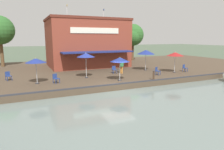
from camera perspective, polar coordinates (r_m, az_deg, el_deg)
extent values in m
plane|color=#4C5B47|center=(17.50, 1.82, -4.69)|extent=(220.00, 220.00, 0.00)
cube|color=#4C3D2D|center=(27.54, -8.25, 1.43)|extent=(22.00, 56.00, 0.60)
cube|color=#2D2D33|center=(17.43, 1.69, -2.55)|extent=(0.20, 50.40, 0.10)
cube|color=brown|center=(29.54, -7.29, 8.84)|extent=(7.87, 10.63, 6.35)
cube|color=#5C271C|center=(29.64, -7.44, 15.28)|extent=(8.03, 10.85, 0.30)
cube|color=navy|center=(25.00, -3.98, 6.60)|extent=(1.80, 9.04, 0.16)
cube|color=silver|center=(25.77, -4.73, 12.55)|extent=(0.08, 6.38, 0.70)
cylinder|color=silver|center=(30.59, -2.50, 16.66)|extent=(0.06, 0.06, 1.85)
cube|color=#2D5193|center=(30.52, -2.38, 18.14)|extent=(0.36, 0.03, 0.24)
cylinder|color=silver|center=(29.07, -12.73, 17.02)|extent=(0.06, 0.06, 2.12)
cube|color=gold|center=(29.02, -12.73, 18.85)|extent=(0.36, 0.03, 0.24)
cylinder|color=#B7B7B7|center=(25.42, 9.60, 4.02)|extent=(0.06, 0.06, 2.37)
cylinder|color=#2D2D33|center=(25.57, 9.52, 1.45)|extent=(0.36, 0.36, 0.06)
cone|color=navy|center=(25.32, 9.68, 6.50)|extent=(2.24, 2.24, 0.54)
cone|color=yellow|center=(25.32, 9.68, 6.55)|extent=(1.39, 1.39, 0.43)
sphere|color=yellow|center=(25.30, 9.70, 7.11)|extent=(0.08, 0.08, 0.08)
cylinder|color=#B7B7B7|center=(18.81, -20.76, 0.87)|extent=(0.06, 0.06, 2.13)
cylinder|color=#2D2D33|center=(18.99, -20.56, -2.20)|extent=(0.36, 0.36, 0.06)
cone|color=navy|center=(18.68, -20.96, 3.91)|extent=(1.78, 1.78, 0.39)
cone|color=yellow|center=(18.68, -20.96, 3.97)|extent=(1.10, 1.10, 0.31)
sphere|color=yellow|center=(18.66, -21.00, 4.50)|extent=(0.08, 0.08, 0.08)
cylinder|color=#B7B7B7|center=(18.85, 2.24, 1.49)|extent=(0.06, 0.06, 2.08)
cylinder|color=#2D2D33|center=(19.03, 2.22, -1.51)|extent=(0.36, 0.36, 0.06)
cone|color=navy|center=(18.72, 2.27, 4.45)|extent=(1.82, 1.82, 0.41)
cone|color=yellow|center=(18.72, 2.27, 4.51)|extent=(1.13, 1.13, 0.33)
sphere|color=yellow|center=(18.70, 2.27, 5.07)|extent=(0.08, 0.08, 0.08)
cylinder|color=#B7B7B7|center=(24.58, 17.48, 3.30)|extent=(0.06, 0.06, 2.23)
cylinder|color=#2D2D33|center=(24.73, 17.35, 0.81)|extent=(0.36, 0.36, 0.06)
cone|color=maroon|center=(24.48, 17.62, 5.73)|extent=(1.97, 1.97, 0.43)
cone|color=white|center=(24.48, 17.62, 5.78)|extent=(1.22, 1.22, 0.34)
sphere|color=white|center=(24.46, 17.65, 6.23)|extent=(0.08, 0.08, 0.08)
cylinder|color=#B7B7B7|center=(20.37, -7.40, 2.50)|extent=(0.06, 0.06, 2.37)
cylinder|color=#2D2D33|center=(20.56, -7.32, -0.69)|extent=(0.36, 0.36, 0.06)
cone|color=navy|center=(20.24, -7.47, 5.66)|extent=(1.83, 1.83, 0.40)
cone|color=white|center=(20.24, -7.47, 5.72)|extent=(1.13, 1.13, 0.32)
sphere|color=white|center=(20.23, -7.48, 6.22)|extent=(0.08, 0.08, 0.08)
cube|color=navy|center=(18.46, -14.74, -1.65)|extent=(0.05, 0.05, 0.42)
cube|color=navy|center=(18.23, -15.75, -1.85)|extent=(0.05, 0.05, 0.42)
cube|color=navy|center=(18.78, -15.48, -1.48)|extent=(0.05, 0.05, 0.42)
cube|color=navy|center=(18.55, -16.47, -1.67)|extent=(0.05, 0.05, 0.42)
cube|color=navy|center=(18.46, -15.64, -1.02)|extent=(0.59, 0.59, 0.05)
cube|color=navy|center=(18.58, -16.04, -0.26)|extent=(0.24, 0.41, 0.40)
cube|color=navy|center=(22.56, 13.64, 0.57)|extent=(0.05, 0.05, 0.42)
cube|color=navy|center=(22.21, 13.15, 0.44)|extent=(0.05, 0.05, 0.42)
cube|color=navy|center=(22.74, 12.75, 0.68)|extent=(0.05, 0.05, 0.42)
cube|color=navy|center=(22.40, 12.25, 0.56)|extent=(0.05, 0.05, 0.42)
cube|color=navy|center=(22.44, 12.97, 1.10)|extent=(0.58, 0.58, 0.05)
cube|color=navy|center=(22.50, 12.55, 1.72)|extent=(0.22, 0.42, 0.40)
cube|color=navy|center=(21.30, -26.70, -0.84)|extent=(0.05, 0.05, 0.42)
cube|color=navy|center=(21.15, -27.69, -1.00)|extent=(0.05, 0.05, 0.42)
cube|color=navy|center=(21.66, -27.12, -0.70)|extent=(0.05, 0.05, 0.42)
cube|color=navy|center=(21.52, -28.10, -0.85)|extent=(0.05, 0.05, 0.42)
cube|color=navy|center=(21.37, -27.45, -0.29)|extent=(0.59, 0.59, 0.05)
cube|color=navy|center=(21.52, -27.70, 0.36)|extent=(0.22, 0.41, 0.40)
cube|color=navy|center=(25.74, 20.76, 1.38)|extent=(0.05, 0.05, 0.42)
cube|color=navy|center=(25.40, 20.29, 1.29)|extent=(0.05, 0.05, 0.42)
cube|color=navy|center=(25.94, 20.00, 1.49)|extent=(0.05, 0.05, 0.42)
cube|color=navy|center=(25.60, 19.53, 1.41)|extent=(0.05, 0.05, 0.42)
cube|color=navy|center=(25.64, 20.17, 1.86)|extent=(0.54, 0.54, 0.05)
cube|color=navy|center=(25.71, 19.83, 2.42)|extent=(0.15, 0.44, 0.40)
cube|color=navy|center=(22.75, 1.37, 0.94)|extent=(0.04, 0.04, 0.42)
cube|color=navy|center=(22.59, 0.45, 0.88)|extent=(0.04, 0.04, 0.42)
cube|color=navy|center=(23.11, 0.95, 1.10)|extent=(0.04, 0.04, 0.42)
cube|color=navy|center=(22.95, 0.04, 1.03)|extent=(0.04, 0.04, 0.42)
cube|color=navy|center=(22.81, 0.71, 1.51)|extent=(0.44, 0.44, 0.05)
cube|color=navy|center=(22.96, 0.50, 2.14)|extent=(0.04, 0.44, 0.40)
cylinder|color=orange|center=(22.82, 2.92, 1.47)|extent=(0.13, 0.13, 0.82)
cylinder|color=orange|center=(22.91, 2.56, 1.50)|extent=(0.13, 0.13, 0.82)
cylinder|color=#337547|center=(22.76, 2.75, 3.31)|extent=(0.48, 0.48, 0.65)
sphere|color=brown|center=(22.71, 2.76, 4.41)|extent=(0.22, 0.22, 0.22)
cylinder|color=#473323|center=(19.57, 11.82, -0.18)|extent=(0.18, 0.18, 0.87)
cylinder|color=#2D2D33|center=(19.49, 11.87, 1.14)|extent=(0.22, 0.22, 0.04)
cylinder|color=brown|center=(32.33, -28.96, 5.31)|extent=(0.47, 0.47, 3.59)
cylinder|color=brown|center=(36.76, 5.89, 6.64)|extent=(0.46, 0.46, 3.10)
sphere|color=#2D6028|center=(36.68, 5.98, 11.32)|extent=(3.86, 3.86, 3.86)
sphere|color=#2D6028|center=(35.72, 5.78, 10.73)|extent=(2.70, 2.70, 2.70)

